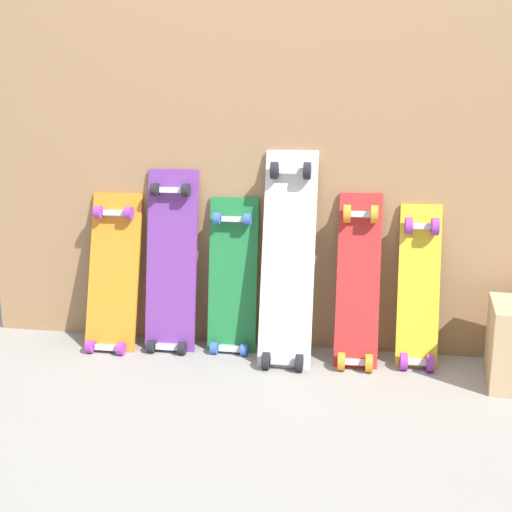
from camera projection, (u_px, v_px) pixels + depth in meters
The scene contains 8 objects.
ground_plane at pixel (259, 348), 2.66m from camera, with size 12.00×12.00×0.00m, color gray.
plywood_wall_panel at pixel (262, 156), 2.55m from camera, with size 2.49×0.04×1.64m, color #99724C.
skateboard_orange at pixel (113, 280), 2.64m from camera, with size 0.22×0.26×0.73m.
skateboard_purple at pixel (171, 269), 2.61m from camera, with size 0.22×0.21×0.83m.
skateboard_green at pixel (233, 284), 2.60m from camera, with size 0.21×0.18×0.72m.
skateboard_white at pixel (288, 266), 2.47m from camera, with size 0.21×0.31×0.91m.
skateboard_red at pixel (358, 288), 2.46m from camera, with size 0.17×0.27×0.74m.
skateboard_yellow at pixel (419, 294), 2.45m from camera, with size 0.16×0.22×0.70m.
Camera 1 is at (0.41, -2.48, 0.97)m, focal length 43.07 mm.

